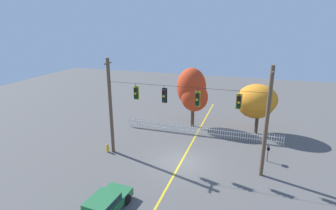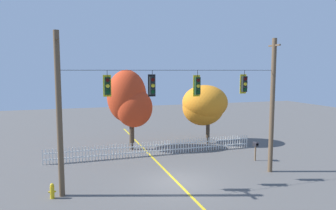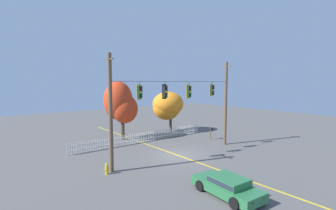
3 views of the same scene
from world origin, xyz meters
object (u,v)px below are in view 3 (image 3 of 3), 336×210
Objects in this scene: traffic_signal_northbound_primary at (189,92)px; autumn_maple_near_fence at (121,104)px; traffic_signal_northbound_secondary at (140,92)px; traffic_signal_eastbound_side at (212,90)px; traffic_signal_southbound_primary at (165,92)px; autumn_maple_mid at (168,105)px; fire_hydrant at (107,169)px; roadside_mailbox at (211,130)px; parked_car at (227,186)px.

autumn_maple_near_fence reaches higher than traffic_signal_northbound_primary.
traffic_signal_eastbound_side is at bearing 0.00° from traffic_signal_northbound_secondary.
traffic_signal_southbound_primary is (2.48, 0.00, -0.02)m from traffic_signal_northbound_secondary.
fire_hydrant is (-12.71, -9.09, -3.12)m from autumn_maple_mid.
traffic_signal_eastbound_side reaches higher than autumn_maple_mid.
traffic_signal_southbound_primary is 1.05× the size of roadside_mailbox.
fire_hydrant is at bearing -169.11° from roadside_mailbox.
parked_car is (1.08, -7.67, -5.18)m from traffic_signal_northbound_secondary.
autumn_maple_mid is (4.53, 8.88, -2.18)m from traffic_signal_northbound_primary.
roadside_mailbox is at bearing 16.23° from traffic_signal_southbound_primary.
traffic_signal_northbound_primary reaches higher than parked_car.
fire_hydrant is at bearing -177.78° from traffic_signal_southbound_primary.
autumn_maple_mid is at bearing 100.70° from roadside_mailbox.
fire_hydrant is at bearing -178.93° from traffic_signal_eastbound_side.
parked_car is 8.49m from fire_hydrant.
traffic_signal_northbound_primary reaches higher than autumn_maple_mid.
traffic_signal_northbound_primary is 1.07× the size of traffic_signal_eastbound_side.
traffic_signal_northbound_secondary is at bearing -137.65° from autumn_maple_mid.
traffic_signal_southbound_primary reaches higher than roadside_mailbox.
traffic_signal_northbound_primary is at bearing 179.99° from traffic_signal_eastbound_side.
autumn_maple_near_fence is (-2.35, 8.72, -1.58)m from traffic_signal_northbound_primary.
parked_car is at bearing -96.19° from autumn_maple_near_fence.
parked_car is at bearing -118.28° from traffic_signal_northbound_primary.
traffic_signal_southbound_primary reaches higher than fire_hydrant.
traffic_signal_northbound_secondary is at bearing 4.05° from fire_hydrant.
roadside_mailbox is (1.21, -6.41, -2.38)m from autumn_maple_mid.
traffic_signal_southbound_primary is 9.96m from roadside_mailbox.
traffic_signal_eastbound_side is 0.27× the size of autumn_maple_mid.
traffic_signal_eastbound_side is at bearing 1.07° from fire_hydrant.
traffic_signal_northbound_primary is 0.29× the size of autumn_maple_mid.
autumn_maple_near_fence is at bearing -178.67° from autumn_maple_mid.
traffic_signal_eastbound_side is (3.12, -0.00, 0.07)m from traffic_signal_northbound_primary.
traffic_signal_northbound_primary reaches higher than fire_hydrant.
traffic_signal_northbound_primary is 3.13m from traffic_signal_eastbound_side.
traffic_signal_northbound_secondary is 1.76× the size of fire_hydrant.
autumn_maple_mid is 15.93m from fire_hydrant.
fire_hydrant is (-8.18, -0.21, -5.31)m from traffic_signal_northbound_primary.
autumn_maple_near_fence is 1.26× the size of autumn_maple_mid.
traffic_signal_southbound_primary is 9.35m from parked_car.
traffic_signal_southbound_primary is at bearing -180.00° from traffic_signal_northbound_primary.
traffic_signal_northbound_secondary is at bearing -167.31° from roadside_mailbox.
traffic_signal_northbound_primary is at bearing -74.92° from autumn_maple_near_fence.
parked_car is (-1.78, -16.39, -3.52)m from autumn_maple_near_fence.
traffic_signal_northbound_primary is (5.21, 0.00, -0.08)m from traffic_signal_northbound_secondary.
traffic_signal_northbound_secondary is 0.32× the size of parked_car.
autumn_maple_near_fence reaches higher than roadside_mailbox.
roadside_mailbox is at bearing 45.77° from parked_car.
autumn_maple_near_fence reaches higher than traffic_signal_eastbound_side.
traffic_signal_northbound_secondary and traffic_signal_eastbound_side have the same top height.
autumn_maple_mid is 1.21× the size of parked_car.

